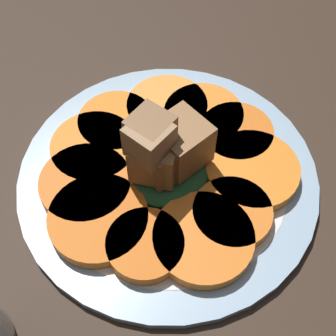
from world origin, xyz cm
name	(u,v)px	position (x,y,z in cm)	size (l,w,h in cm)	color
table_slab	(168,185)	(0.00, 0.00, 1.00)	(120.00, 120.00, 2.00)	#38281E
plate	(168,177)	(0.00, 0.00, 2.52)	(30.11, 30.11, 1.05)	#99B7D1
carrot_slice_0	(252,170)	(3.93, -7.37, 3.77)	(9.28, 9.28, 1.34)	orange
carrot_slice_1	(236,133)	(7.47, -4.06, 3.77)	(7.68, 7.68, 1.34)	orange
carrot_slice_2	(203,116)	(7.96, 0.03, 3.77)	(8.56, 8.56, 1.34)	orange
carrot_slice_3	(167,108)	(7.15, 4.00, 3.77)	(8.78, 8.78, 1.34)	#F99438
carrot_slice_4	(116,123)	(2.69, 7.73, 3.77)	(8.08, 8.08, 1.34)	orange
carrot_slice_5	(94,148)	(-1.23, 7.95, 3.77)	(8.83, 8.83, 1.34)	orange
carrot_slice_6	(86,184)	(-5.28, 6.25, 3.77)	(8.96, 8.96, 1.34)	orange
carrot_slice_7	(98,219)	(-7.90, 3.04, 3.77)	(9.33, 9.33, 1.34)	#D66115
carrot_slice_8	(145,245)	(-8.10, -2.08, 3.77)	(7.06, 7.06, 1.34)	orange
carrot_slice_9	(203,239)	(-5.05, -6.37, 3.77)	(9.22, 9.22, 1.34)	orange
carrot_slice_10	(232,213)	(-1.46, -7.60, 3.77)	(7.47, 7.47, 1.34)	orange
center_pile	(165,154)	(-0.27, 0.15, 6.74)	(9.10, 8.19, 8.73)	#235128
fork	(215,207)	(-1.35, -5.83, 3.30)	(16.61, 7.24, 0.40)	#B2B2B7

